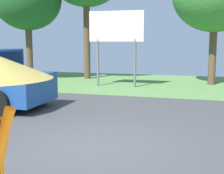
{
  "coord_description": "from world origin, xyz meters",
  "views": [
    {
      "loc": [
        2.12,
        -5.94,
        2.16
      ],
      "look_at": [
        0.13,
        1.0,
        1.1
      ],
      "focal_mm": 51.06,
      "sensor_mm": 36.0,
      "label": 1
    }
  ],
  "objects": [
    {
      "name": "ground_plane",
      "position": [
        0.0,
        2.95,
        -0.05
      ],
      "size": [
        40.0,
        22.0,
        0.2
      ],
      "color": "#424244"
    },
    {
      "name": "roadside_billboard",
      "position": [
        -1.81,
        8.47,
        2.55
      ],
      "size": [
        2.6,
        0.12,
        3.5
      ],
      "color": "slate",
      "rests_on": "ground_plane"
    },
    {
      "name": "tree_right_mid",
      "position": [
        -7.21,
        9.89,
        4.35
      ],
      "size": [
        3.69,
        3.69,
        6.05
      ],
      "color": "brown",
      "rests_on": "ground_plane"
    }
  ]
}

